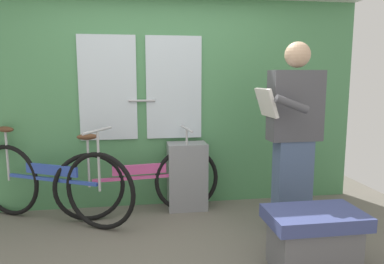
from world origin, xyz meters
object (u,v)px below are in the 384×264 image
object	(u,v)px
bench_seat_corner	(314,238)
trash_bin_by_wall	(187,176)
bicycle_leaning_behind	(51,183)
passenger_reading_newspaper	(293,133)
bicycle_near_door	(139,181)

from	to	relation	value
bench_seat_corner	trash_bin_by_wall	bearing A→B (deg)	118.25
bicycle_leaning_behind	passenger_reading_newspaper	xyz separation A→B (m)	(2.25, -0.50, 0.52)
bicycle_leaning_behind	bench_seat_corner	xyz separation A→B (m)	(2.12, -1.23, -0.15)
bicycle_near_door	bench_seat_corner	xyz separation A→B (m)	(1.27, -1.26, -0.13)
bench_seat_corner	bicycle_leaning_behind	bearing A→B (deg)	149.77
passenger_reading_newspaper	bench_seat_corner	size ratio (longest dim) A/B	2.48
trash_bin_by_wall	bench_seat_corner	size ratio (longest dim) A/B	1.03
bicycle_leaning_behind	trash_bin_by_wall	xyz separation A→B (m)	(1.36, 0.17, -0.03)
bicycle_leaning_behind	passenger_reading_newspaper	size ratio (longest dim) A/B	0.94
bicycle_leaning_behind	bench_seat_corner	distance (m)	2.45
trash_bin_by_wall	bench_seat_corner	world-z (taller)	trash_bin_by_wall
passenger_reading_newspaper	trash_bin_by_wall	world-z (taller)	passenger_reading_newspaper
passenger_reading_newspaper	bench_seat_corner	distance (m)	1.00
bench_seat_corner	bicycle_near_door	bearing A→B (deg)	135.20
bicycle_near_door	bicycle_leaning_behind	bearing A→B (deg)	175.27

